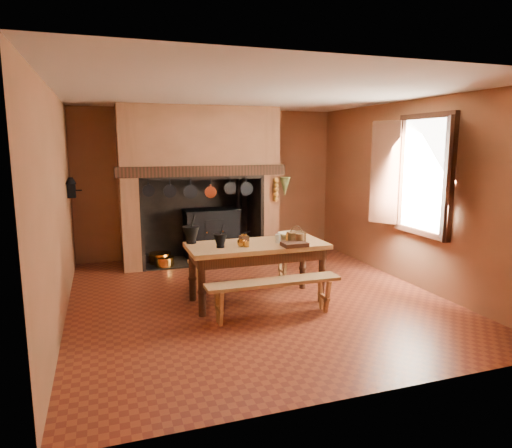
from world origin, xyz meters
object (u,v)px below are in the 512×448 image
Objects in this scene: iron_range at (212,233)px; work_table at (257,253)px; bench_front at (274,290)px; wicker_basket at (296,236)px; mixing_bowl at (290,235)px; coffee_grinder at (244,239)px.

iron_range is 0.85× the size of work_table.
wicker_basket reaches higher than bench_front.
work_table is at bearing 90.00° from bench_front.
work_table reaches higher than bench_front.
wicker_basket is (-0.00, -0.21, 0.03)m from mixing_bowl.
coffee_grinder is at bearing 159.74° from work_table.
coffee_grinder is 0.51× the size of mixing_bowl.
coffee_grinder is 0.74m from wicker_basket.
coffee_grinder is at bearing 102.96° from bench_front.
iron_range reaches higher than bench_front.
coffee_grinder is at bearing -169.58° from mixing_bowl.
mixing_bowl is at bearing -1.02° from coffee_grinder.
work_table is (0.01, -2.61, 0.20)m from iron_range.
mixing_bowl is 0.21m from wicker_basket.
bench_front is 1.00m from wicker_basket.
wicker_basket reaches higher than coffee_grinder.
iron_range is 2.62m from work_table.
work_table is 0.63m from mixing_bowl.
work_table is 1.09× the size of bench_front.
bench_front is 5.28× the size of mixing_bowl.
mixing_bowl reaches higher than bench_front.
coffee_grinder is 0.74× the size of wicker_basket.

